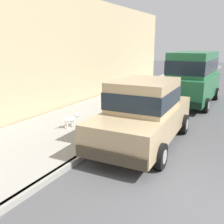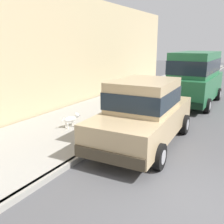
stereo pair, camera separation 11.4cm
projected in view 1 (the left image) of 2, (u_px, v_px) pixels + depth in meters
name	position (u px, v px, depth m)	size (l,w,h in m)	color
ground_plane	(207.00, 210.00, 4.59)	(80.00, 80.00, 0.00)	#4C4C4F
curb	(66.00, 167.00, 6.05)	(0.16, 64.00, 0.14)	gray
sidewalk	(13.00, 152.00, 6.88)	(3.60, 64.00, 0.14)	#99968E
car_tan_sedan	(144.00, 112.00, 7.44)	(2.16, 4.66, 1.92)	tan
car_green_van	(193.00, 75.00, 12.44)	(2.18, 4.92, 2.52)	#23663D
dog_white	(71.00, 119.00, 8.65)	(0.34, 0.73, 0.49)	white
building_facade	(81.00, 52.00, 12.51)	(0.50, 20.00, 5.05)	tan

